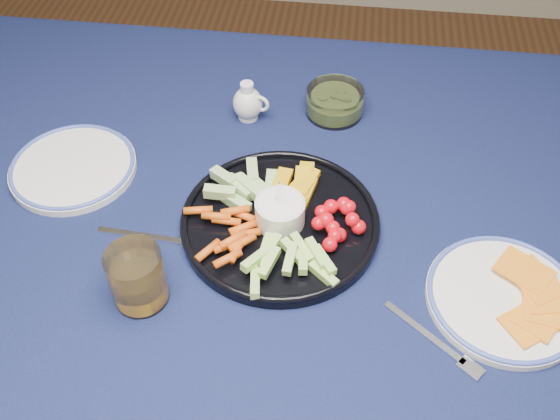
# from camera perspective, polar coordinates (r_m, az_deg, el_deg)

# --- Properties ---
(dining_table) EXTENTS (1.67, 1.07, 0.75)m
(dining_table) POSITION_cam_1_polar(r_m,az_deg,el_deg) (1.10, 3.30, -3.64)
(dining_table) COLOR #51361B
(dining_table) RESTS_ON ground
(crudite_platter) EXTENTS (0.32, 0.32, 0.10)m
(crudite_platter) POSITION_cam_1_polar(r_m,az_deg,el_deg) (1.01, -0.11, -0.79)
(crudite_platter) COLOR black
(crudite_platter) RESTS_ON dining_table
(creamer_pitcher) EXTENTS (0.07, 0.06, 0.08)m
(creamer_pitcher) POSITION_cam_1_polar(r_m,az_deg,el_deg) (1.20, -2.93, 9.74)
(creamer_pitcher) COLOR white
(creamer_pitcher) RESTS_ON dining_table
(pickle_bowl) EXTENTS (0.11, 0.11, 0.05)m
(pickle_bowl) POSITION_cam_1_polar(r_m,az_deg,el_deg) (1.22, 5.02, 9.73)
(pickle_bowl) COLOR white
(pickle_bowl) RESTS_ON dining_table
(cheese_plate) EXTENTS (0.23, 0.23, 0.03)m
(cheese_plate) POSITION_cam_1_polar(r_m,az_deg,el_deg) (0.98, 19.88, -7.45)
(cheese_plate) COLOR white
(cheese_plate) RESTS_ON dining_table
(juice_tumbler) EXTENTS (0.08, 0.08, 0.10)m
(juice_tumbler) POSITION_cam_1_polar(r_m,az_deg,el_deg) (0.93, -12.86, -6.25)
(juice_tumbler) COLOR white
(juice_tumbler) RESTS_ON dining_table
(fork_left) EXTENTS (0.18, 0.03, 0.00)m
(fork_left) POSITION_cam_1_polar(r_m,az_deg,el_deg) (1.02, -10.88, -2.60)
(fork_left) COLOR silver
(fork_left) RESTS_ON dining_table
(fork_right) EXTENTS (0.14, 0.11, 0.00)m
(fork_right) POSITION_cam_1_polar(r_m,az_deg,el_deg) (0.92, 14.41, -11.84)
(fork_right) COLOR silver
(fork_right) RESTS_ON dining_table
(side_plate_extra) EXTENTS (0.22, 0.22, 0.02)m
(side_plate_extra) POSITION_cam_1_polar(r_m,az_deg,el_deg) (1.16, -18.40, 3.75)
(side_plate_extra) COLOR white
(side_plate_extra) RESTS_ON dining_table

